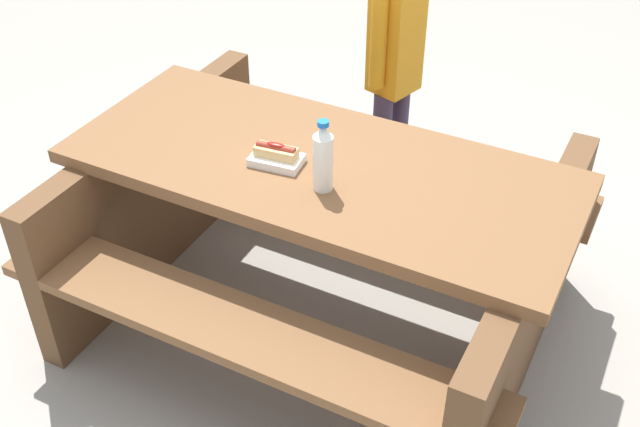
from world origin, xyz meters
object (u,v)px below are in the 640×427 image
(picnic_table, at_px, (320,231))
(hotdog_tray, at_px, (276,156))
(soda_bottle, at_px, (323,158))
(child_in_coat, at_px, (396,40))

(picnic_table, height_order, hotdog_tray, hotdog_tray)
(picnic_table, distance_m, soda_bottle, 0.45)
(picnic_table, xyz_separation_m, soda_bottle, (-0.07, 0.14, 0.42))
(picnic_table, relative_size, soda_bottle, 7.41)
(picnic_table, distance_m, child_in_coat, 1.00)
(picnic_table, relative_size, hotdog_tray, 10.34)
(picnic_table, height_order, soda_bottle, soda_bottle)
(soda_bottle, bearing_deg, hotdog_tray, -19.08)
(picnic_table, xyz_separation_m, hotdog_tray, (0.14, 0.07, 0.34))
(hotdog_tray, bearing_deg, child_in_coat, -95.66)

